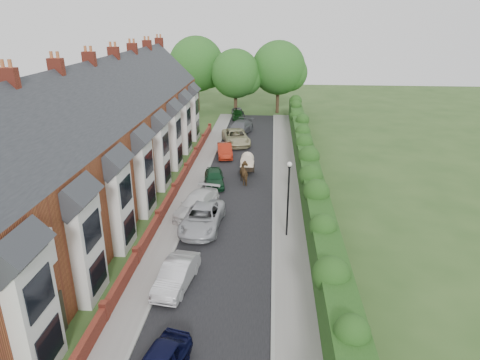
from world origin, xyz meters
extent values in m
plane|color=#2D4C1E|center=(0.00, 0.00, 0.00)|extent=(140.00, 140.00, 0.00)
cube|color=black|center=(-0.50, 11.00, 0.01)|extent=(6.00, 58.00, 0.02)
cube|color=gray|center=(3.60, 11.00, 0.06)|extent=(2.20, 58.00, 0.12)
cube|color=gray|center=(-4.35, 11.00, 0.06)|extent=(1.70, 58.00, 0.12)
cube|color=#969691|center=(2.55, 11.00, 0.07)|extent=(0.18, 58.00, 0.13)
cube|color=#969691|center=(-3.55, 11.00, 0.07)|extent=(0.18, 58.00, 0.13)
cube|color=#173C13|center=(5.40, 11.00, 1.25)|extent=(1.50, 58.00, 2.50)
cube|color=#994C27|center=(-11.00, 10.00, 3.25)|extent=(8.00, 40.00, 6.50)
cube|color=#25262C|center=(-11.00, 10.00, 6.50)|extent=(8.00, 40.20, 8.00)
cube|color=silver|center=(-6.65, -8.10, 2.60)|extent=(0.70, 2.40, 5.20)
cube|color=black|center=(-6.28, -8.10, 1.40)|extent=(0.06, 1.80, 1.60)
cube|color=black|center=(-6.28, -8.10, 3.80)|extent=(0.06, 1.80, 1.60)
cube|color=#25262C|center=(-6.80, -8.10, 5.60)|extent=(1.70, 2.60, 1.70)
cube|color=#3F2D2D|center=(-6.96, -6.00, 1.05)|extent=(0.08, 0.90, 2.10)
cube|color=silver|center=(-6.95, -6.10, 4.40)|extent=(0.12, 1.20, 1.60)
cube|color=silver|center=(-6.65, -3.10, 2.60)|extent=(0.70, 2.40, 5.20)
cube|color=black|center=(-6.28, -3.10, 1.40)|extent=(0.06, 1.80, 1.60)
cube|color=black|center=(-6.28, -3.10, 3.80)|extent=(0.06, 1.80, 1.60)
cube|color=#25262C|center=(-6.80, -3.10, 5.60)|extent=(1.70, 2.60, 1.70)
cube|color=#3F2D2D|center=(-6.96, -1.00, 1.05)|extent=(0.08, 0.90, 2.10)
cube|color=silver|center=(-6.95, -1.10, 4.40)|extent=(0.12, 1.20, 1.60)
cube|color=silver|center=(-6.65, 1.90, 2.60)|extent=(0.70, 2.40, 5.20)
cube|color=black|center=(-6.28, 1.90, 1.40)|extent=(0.06, 1.80, 1.60)
cube|color=black|center=(-6.28, 1.90, 3.80)|extent=(0.06, 1.80, 1.60)
cube|color=#25262C|center=(-6.80, 1.90, 5.60)|extent=(1.70, 2.60, 1.70)
cube|color=#3F2D2D|center=(-6.96, 4.00, 1.05)|extent=(0.08, 0.90, 2.10)
cube|color=silver|center=(-6.95, 3.90, 4.40)|extent=(0.12, 1.20, 1.60)
cube|color=silver|center=(-6.65, 6.90, 2.60)|extent=(0.70, 2.40, 5.20)
cube|color=black|center=(-6.28, 6.90, 1.40)|extent=(0.06, 1.80, 1.60)
cube|color=black|center=(-6.28, 6.90, 3.80)|extent=(0.06, 1.80, 1.60)
cube|color=#25262C|center=(-6.80, 6.90, 5.60)|extent=(1.70, 2.60, 1.70)
cube|color=#3F2D2D|center=(-6.96, 9.00, 1.05)|extent=(0.08, 0.90, 2.10)
cube|color=silver|center=(-6.95, 8.90, 4.40)|extent=(0.12, 1.20, 1.60)
cube|color=silver|center=(-6.65, 11.90, 2.60)|extent=(0.70, 2.40, 5.20)
cube|color=black|center=(-6.28, 11.90, 1.40)|extent=(0.06, 1.80, 1.60)
cube|color=black|center=(-6.28, 11.90, 3.80)|extent=(0.06, 1.80, 1.60)
cube|color=#25262C|center=(-6.80, 11.90, 5.60)|extent=(1.70, 2.60, 1.70)
cube|color=#3F2D2D|center=(-6.96, 14.00, 1.05)|extent=(0.08, 0.90, 2.10)
cube|color=silver|center=(-6.95, 13.90, 4.40)|extent=(0.12, 1.20, 1.60)
cube|color=silver|center=(-6.65, 16.90, 2.60)|extent=(0.70, 2.40, 5.20)
cube|color=black|center=(-6.28, 16.90, 1.40)|extent=(0.06, 1.80, 1.60)
cube|color=black|center=(-6.28, 16.90, 3.80)|extent=(0.06, 1.80, 1.60)
cube|color=#25262C|center=(-6.80, 16.90, 5.60)|extent=(1.70, 2.60, 1.70)
cube|color=#3F2D2D|center=(-6.96, 19.00, 1.05)|extent=(0.08, 0.90, 2.10)
cube|color=silver|center=(-6.95, 18.90, 4.40)|extent=(0.12, 1.20, 1.60)
cube|color=silver|center=(-6.65, 21.90, 2.60)|extent=(0.70, 2.40, 5.20)
cube|color=black|center=(-6.28, 21.90, 1.40)|extent=(0.06, 1.80, 1.60)
cube|color=black|center=(-6.28, 21.90, 3.80)|extent=(0.06, 1.80, 1.60)
cube|color=#25262C|center=(-6.80, 21.90, 5.60)|extent=(1.70, 2.60, 1.70)
cube|color=#3F2D2D|center=(-6.96, 24.00, 1.05)|extent=(0.08, 0.90, 2.10)
cube|color=silver|center=(-6.95, 23.90, 4.40)|extent=(0.12, 1.20, 1.60)
cube|color=silver|center=(-6.65, 26.90, 2.60)|extent=(0.70, 2.40, 5.20)
cube|color=black|center=(-6.28, 26.90, 1.40)|extent=(0.06, 1.80, 1.60)
cube|color=black|center=(-6.28, 26.90, 3.80)|extent=(0.06, 1.80, 1.60)
cube|color=#25262C|center=(-6.80, 26.90, 5.60)|extent=(1.70, 2.60, 1.70)
cube|color=#3F2D2D|center=(-6.96, 29.00, 1.05)|extent=(0.08, 0.90, 2.10)
cube|color=silver|center=(-6.95, 28.90, 4.40)|extent=(0.12, 1.20, 1.60)
cube|color=maroon|center=(-11.00, 0.00, 10.30)|extent=(0.90, 0.50, 1.60)
cylinder|color=#A75B32|center=(-11.20, 0.00, 11.25)|extent=(0.20, 0.20, 0.50)
cylinder|color=#A75B32|center=(-10.80, 0.00, 11.25)|extent=(0.20, 0.20, 0.50)
cube|color=maroon|center=(-11.00, 5.00, 10.30)|extent=(0.90, 0.50, 1.60)
cylinder|color=#A75B32|center=(-11.20, 5.00, 11.25)|extent=(0.20, 0.20, 0.50)
cylinder|color=#A75B32|center=(-10.80, 5.00, 11.25)|extent=(0.20, 0.20, 0.50)
cube|color=maroon|center=(-11.00, 10.00, 10.30)|extent=(0.90, 0.50, 1.60)
cylinder|color=#A75B32|center=(-11.20, 10.00, 11.25)|extent=(0.20, 0.20, 0.50)
cylinder|color=#A75B32|center=(-10.80, 10.00, 11.25)|extent=(0.20, 0.20, 0.50)
cube|color=maroon|center=(-11.00, 15.00, 10.30)|extent=(0.90, 0.50, 1.60)
cylinder|color=#A75B32|center=(-11.20, 15.00, 11.25)|extent=(0.20, 0.20, 0.50)
cylinder|color=#A75B32|center=(-10.80, 15.00, 11.25)|extent=(0.20, 0.20, 0.50)
cube|color=maroon|center=(-11.00, 20.00, 10.30)|extent=(0.90, 0.50, 1.60)
cylinder|color=#A75B32|center=(-11.20, 20.00, 11.25)|extent=(0.20, 0.20, 0.50)
cylinder|color=#A75B32|center=(-10.80, 20.00, 11.25)|extent=(0.20, 0.20, 0.50)
cube|color=maroon|center=(-11.00, 25.00, 10.30)|extent=(0.90, 0.50, 1.60)
cylinder|color=#A75B32|center=(-11.20, 25.00, 11.25)|extent=(0.20, 0.20, 0.50)
cylinder|color=#A75B32|center=(-10.80, 25.00, 11.25)|extent=(0.20, 0.20, 0.50)
cube|color=maroon|center=(-11.00, 30.00, 10.30)|extent=(0.90, 0.50, 1.60)
cylinder|color=#A75B32|center=(-11.20, 30.00, 11.25)|extent=(0.20, 0.20, 0.50)
cylinder|color=#A75B32|center=(-10.80, 30.00, 11.25)|extent=(0.20, 0.20, 0.50)
cube|color=maroon|center=(-5.35, -7.50, 0.45)|extent=(0.30, 4.70, 0.90)
cube|color=maroon|center=(-5.35, -2.50, 0.45)|extent=(0.30, 4.70, 0.90)
cube|color=maroon|center=(-5.35, 2.50, 0.45)|extent=(0.30, 4.70, 0.90)
cube|color=maroon|center=(-5.35, 7.50, 0.45)|extent=(0.30, 4.70, 0.90)
cube|color=maroon|center=(-5.35, 12.50, 0.45)|extent=(0.30, 4.70, 0.90)
cube|color=maroon|center=(-5.35, 17.50, 0.45)|extent=(0.30, 4.70, 0.90)
cube|color=maroon|center=(-5.35, 22.50, 0.45)|extent=(0.30, 4.70, 0.90)
cube|color=maroon|center=(-5.35, 27.50, 0.45)|extent=(0.30, 4.70, 0.90)
cube|color=maroon|center=(-5.35, -5.00, 0.55)|extent=(0.35, 0.35, 1.10)
cube|color=maroon|center=(-5.35, 0.00, 0.55)|extent=(0.35, 0.35, 1.10)
cube|color=maroon|center=(-5.35, 5.00, 0.55)|extent=(0.35, 0.35, 1.10)
cube|color=maroon|center=(-5.35, 10.00, 0.55)|extent=(0.35, 0.35, 1.10)
cube|color=maroon|center=(-5.35, 15.00, 0.55)|extent=(0.35, 0.35, 1.10)
cube|color=maroon|center=(-5.35, 20.00, 0.55)|extent=(0.35, 0.35, 1.10)
cube|color=maroon|center=(-5.35, 25.00, 0.55)|extent=(0.35, 0.35, 1.10)
cube|color=maroon|center=(-5.35, 30.00, 0.55)|extent=(0.35, 0.35, 1.10)
cylinder|color=black|center=(3.40, 4.00, 2.40)|extent=(0.12, 0.12, 4.80)
cylinder|color=black|center=(3.40, 4.00, 4.85)|extent=(0.20, 0.20, 0.10)
sphere|color=silver|center=(3.40, 4.00, 5.00)|extent=(0.32, 0.32, 0.32)
cylinder|color=#332316|center=(-3.00, 40.00, 2.38)|extent=(0.50, 0.50, 4.75)
sphere|color=#21551C|center=(-3.00, 40.00, 5.89)|extent=(6.80, 6.80, 6.80)
sphere|color=#21551C|center=(-1.64, 40.30, 5.23)|extent=(4.76, 4.76, 4.76)
cylinder|color=#332316|center=(3.00, 42.00, 2.62)|extent=(0.50, 0.50, 5.25)
sphere|color=#21551C|center=(3.00, 42.00, 6.51)|extent=(7.60, 7.60, 7.60)
sphere|color=#21551C|center=(4.52, 42.30, 5.78)|extent=(5.32, 5.32, 5.32)
cylinder|color=#332316|center=(-9.00, 43.00, 2.75)|extent=(0.50, 0.50, 5.50)
sphere|color=#21551C|center=(-9.00, 43.00, 6.82)|extent=(8.00, 8.00, 8.00)
sphere|color=#21551C|center=(-7.40, 43.30, 6.05)|extent=(5.60, 5.60, 5.60)
imported|color=#BBBBC0|center=(-2.59, -1.92, 0.68)|extent=(2.00, 4.30, 1.36)
imported|color=#B0B2B8|center=(-2.27, 4.82, 0.75)|extent=(2.73, 5.49, 1.50)
imported|color=silver|center=(-3.00, 7.00, 0.74)|extent=(3.22, 5.44, 1.48)
imported|color=#10381E|center=(-2.50, 12.60, 0.68)|extent=(2.25, 4.22, 1.36)
imported|color=maroon|center=(-2.46, 20.51, 0.67)|extent=(2.06, 4.23, 1.34)
imported|color=tan|center=(-1.71, 25.17, 0.80)|extent=(3.93, 6.19, 1.59)
imported|color=#5A5C62|center=(-1.60, 29.40, 0.79)|extent=(3.50, 5.84, 1.59)
imported|color=black|center=(-2.52, 38.53, 0.67)|extent=(2.42, 4.17, 1.33)
imported|color=#52381E|center=(0.13, 13.33, 0.87)|extent=(1.56, 2.26, 1.75)
cube|color=black|center=(0.13, 15.54, 0.76)|extent=(1.07, 1.79, 0.45)
cylinder|color=beige|center=(0.13, 15.54, 1.39)|extent=(1.16, 1.12, 1.16)
cube|color=beige|center=(0.13, 15.54, 0.98)|extent=(1.18, 1.83, 0.04)
cylinder|color=black|center=(-0.45, 16.07, 0.40)|extent=(0.07, 0.80, 0.80)
cylinder|color=black|center=(0.71, 16.07, 0.40)|extent=(0.07, 0.80, 0.80)
cylinder|color=black|center=(-0.18, 14.55, 0.80)|extent=(0.06, 1.61, 0.06)
cylinder|color=black|center=(0.44, 14.55, 0.80)|extent=(0.06, 1.61, 0.06)
imported|color=black|center=(-2.49, 37.60, 0.68)|extent=(2.04, 4.15, 1.36)
camera|label=1|loc=(2.23, -20.91, 13.54)|focal=32.00mm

